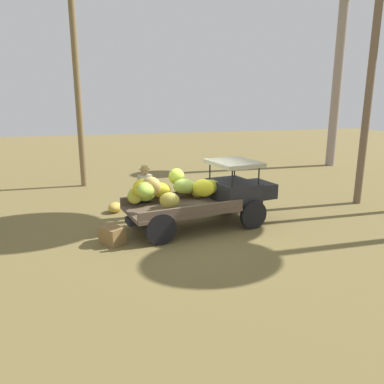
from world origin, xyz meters
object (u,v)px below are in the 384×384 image
Objects in this scene: truck at (201,194)px; wooden_crate at (112,235)px; farmer at (145,188)px; loose_banana_bunch at (115,207)px.

truck reaches higher than wooden_crate.
truck is at bearing 34.68° from farmer.
truck is 3.18m from loose_banana_bunch.
loose_banana_bunch is at bearing -145.40° from farmer.
wooden_crate is (-1.18, -1.95, -0.71)m from farmer.
loose_banana_bunch is (-2.32, 2.03, -0.78)m from truck.
truck is 2.79m from wooden_crate.
loose_banana_bunch is (-0.90, 0.79, -0.76)m from farmer.
loose_banana_bunch is at bearing 129.16° from truck.
truck reaches higher than loose_banana_bunch.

